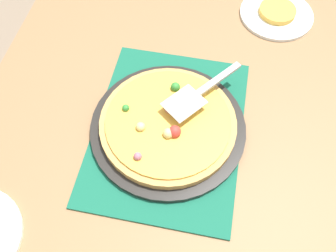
% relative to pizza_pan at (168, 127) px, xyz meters
% --- Properties ---
extents(ground_plane, '(8.00, 8.00, 0.00)m').
position_rel_pizza_pan_xyz_m(ground_plane, '(0.00, 0.00, -0.76)').
color(ground_plane, '#84705B').
extents(dining_table, '(1.40, 1.00, 0.75)m').
position_rel_pizza_pan_xyz_m(dining_table, '(0.00, 0.00, -0.12)').
color(dining_table, olive).
rests_on(dining_table, ground_plane).
extents(placemat, '(0.48, 0.36, 0.01)m').
position_rel_pizza_pan_xyz_m(placemat, '(0.00, 0.00, -0.01)').
color(placemat, '#145B42').
rests_on(placemat, dining_table).
extents(pizza_pan, '(0.38, 0.38, 0.01)m').
position_rel_pizza_pan_xyz_m(pizza_pan, '(0.00, 0.00, 0.00)').
color(pizza_pan, black).
rests_on(pizza_pan, placemat).
extents(pizza, '(0.33, 0.33, 0.05)m').
position_rel_pizza_pan_xyz_m(pizza, '(-0.00, -0.00, 0.02)').
color(pizza, tan).
rests_on(pizza, pizza_pan).
extents(plate_near_left, '(0.22, 0.22, 0.01)m').
position_rel_pizza_pan_xyz_m(plate_near_left, '(-0.46, 0.25, -0.01)').
color(plate_near_left, white).
rests_on(plate_near_left, dining_table).
extents(served_slice_left, '(0.11, 0.11, 0.02)m').
position_rel_pizza_pan_xyz_m(served_slice_left, '(-0.46, 0.25, 0.01)').
color(served_slice_left, gold).
rests_on(served_slice_left, plate_near_left).
extents(pizza_server, '(0.21, 0.18, 0.01)m').
position_rel_pizza_pan_xyz_m(pizza_server, '(-0.08, 0.06, 0.06)').
color(pizza_server, silver).
rests_on(pizza_server, pizza).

